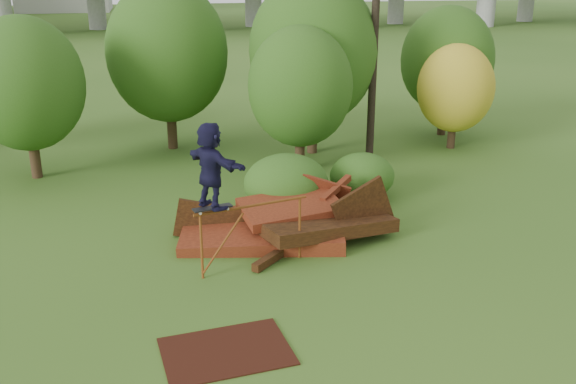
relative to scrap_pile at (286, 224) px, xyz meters
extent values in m
plane|color=#2D5116|center=(0.62, -3.04, -0.34)|extent=(240.00, 240.00, 0.00)
cube|color=#45190C|center=(-0.63, 0.05, -0.16)|extent=(4.57, 3.32, 0.69)
cube|color=black|center=(0.87, -0.25, 0.08)|extent=(3.88, 2.97, 0.67)
cube|color=#45190C|center=(0.17, 0.25, 0.36)|extent=(2.76, 1.98, 0.54)
cube|color=black|center=(1.97, -0.45, 0.31)|extent=(1.95, 0.58, 1.93)
cube|color=#45190C|center=(1.17, 1.05, 0.21)|extent=(1.69, 0.69, 1.67)
cube|color=black|center=(-1.83, 0.45, 0.01)|extent=(2.20, 0.38, 1.42)
cube|color=black|center=(-0.33, -1.15, -0.22)|extent=(1.83, 1.81, 0.19)
cube|color=#45190C|center=(1.57, 0.75, 0.61)|extent=(1.21, 1.28, 0.39)
cylinder|color=brown|center=(-2.37, -1.97, 0.43)|extent=(0.06, 0.06, 1.56)
cylinder|color=brown|center=(0.04, -1.36, 0.43)|extent=(0.06, 0.06, 1.56)
cylinder|color=brown|center=(-1.16, -1.66, 1.21)|extent=(2.71, 0.74, 0.06)
cube|color=black|center=(-2.08, -1.90, 1.32)|extent=(0.92, 0.45, 0.03)
cylinder|color=beige|center=(-2.36, -2.07, 1.28)|extent=(0.07, 0.04, 0.06)
cylinder|color=beige|center=(-2.41, -1.88, 1.28)|extent=(0.07, 0.04, 0.06)
cylinder|color=beige|center=(-1.74, -1.91, 1.28)|extent=(0.07, 0.04, 0.06)
cylinder|color=beige|center=(-1.79, -1.72, 1.28)|extent=(0.07, 0.04, 0.06)
imported|color=black|center=(-2.08, -1.90, 2.30)|extent=(1.44, 1.81, 1.93)
cube|color=black|center=(-2.22, -5.04, -0.33)|extent=(2.49, 1.91, 0.03)
cylinder|color=black|center=(-7.15, 6.70, 0.53)|extent=(0.35, 0.35, 1.74)
ellipsoid|color=#2A5015|center=(-7.15, 6.70, 2.82)|extent=(3.79, 3.79, 4.35)
cylinder|color=black|center=(-2.49, 9.47, 0.66)|extent=(0.37, 0.37, 2.00)
ellipsoid|color=#2A5015|center=(-2.49, 9.47, 3.36)|extent=(4.54, 4.54, 5.22)
cylinder|color=black|center=(1.68, 5.53, 0.46)|extent=(0.34, 0.34, 1.62)
ellipsoid|color=#2A5015|center=(1.68, 5.53, 2.59)|extent=(3.52, 3.52, 4.05)
cylinder|color=black|center=(2.68, 7.71, 0.69)|extent=(0.38, 0.38, 2.06)
ellipsoid|color=#2A5015|center=(2.68, 7.71, 3.48)|extent=(4.71, 4.71, 5.42)
cylinder|color=black|center=(8.16, 7.18, 0.28)|extent=(0.31, 0.31, 1.26)
ellipsoid|color=#A58C19|center=(8.16, 7.18, 2.01)|extent=(2.92, 2.92, 3.36)
cylinder|color=black|center=(8.73, 9.25, 0.51)|extent=(0.35, 0.35, 1.72)
ellipsoid|color=#2A5015|center=(8.73, 9.25, 2.79)|extent=(3.78, 3.78, 4.34)
ellipsoid|color=#2A5015|center=(0.39, 1.80, 0.50)|extent=(2.45, 2.26, 1.70)
ellipsoid|color=#2A5015|center=(2.89, 2.43, 0.36)|extent=(1.98, 1.82, 1.40)
cylinder|color=black|center=(4.62, 6.63, 4.11)|extent=(0.28, 0.28, 8.90)
camera|label=1|loc=(-3.28, -15.22, 6.35)|focal=40.00mm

